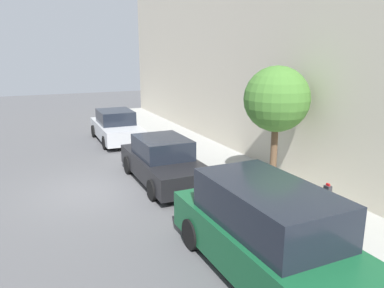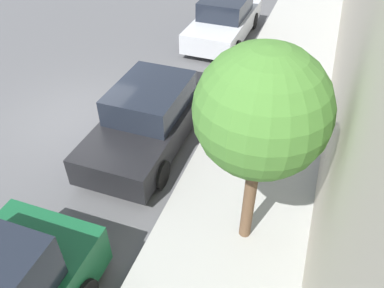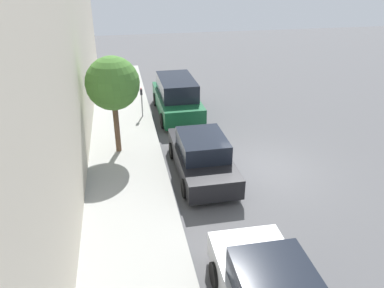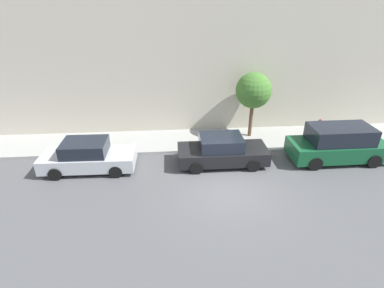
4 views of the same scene
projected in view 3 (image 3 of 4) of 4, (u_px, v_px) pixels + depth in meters
ground_plane at (260, 169)px, 14.11m from camera, size 60.00×60.00×0.00m
sidewalk at (128, 180)px, 13.21m from camera, size 2.86×32.00×0.15m
parked_minivan_nearest at (177, 97)px, 18.69m from camera, size 2.02×4.91×1.90m
parked_sedan_second at (202, 156)px, 13.47m from camera, size 1.92×4.50×1.54m
parking_meter_near at (142, 99)px, 18.13m from camera, size 0.11×0.15×1.44m
street_tree at (113, 84)px, 13.91m from camera, size 2.03×2.03×3.82m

